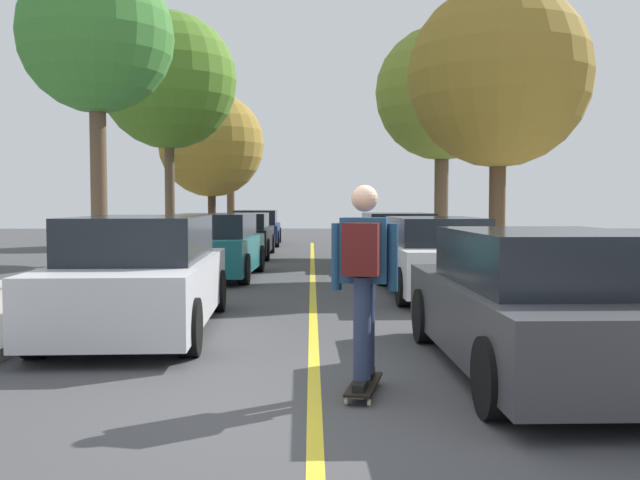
{
  "coord_description": "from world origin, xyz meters",
  "views": [
    {
      "loc": [
        -0.02,
        -5.74,
        1.67
      ],
      "look_at": [
        0.13,
        7.03,
        0.99
      ],
      "focal_mm": 39.52,
      "sensor_mm": 36.0,
      "label": 1
    }
  ],
  "objects_px": {
    "street_tree_left_near": "(169,81)",
    "street_tree_right_near": "(442,94)",
    "parked_car_left_nearest": "(142,276)",
    "parked_car_left_near": "(213,247)",
    "skateboarder": "(364,271)",
    "parked_car_right_near": "(436,257)",
    "street_tree_left_farthest": "(230,147)",
    "parked_car_right_nearest": "(542,304)",
    "street_tree_left_nearest": "(96,38)",
    "street_tree_left_far": "(211,145)",
    "street_tree_right_nearest": "(499,77)",
    "parked_car_left_far": "(240,235)",
    "skateboard": "(364,384)",
    "parked_car_left_farthest": "(256,228)",
    "parked_car_right_far": "(397,241)"
  },
  "relations": [
    {
      "from": "parked_car_right_near",
      "to": "street_tree_left_farthest",
      "type": "height_order",
      "value": "street_tree_left_farthest"
    },
    {
      "from": "street_tree_left_near",
      "to": "street_tree_right_near",
      "type": "xyz_separation_m",
      "value": [
        8.11,
        2.01,
        -0.04
      ]
    },
    {
      "from": "street_tree_left_nearest",
      "to": "parked_car_right_near",
      "type": "bearing_deg",
      "value": -6.32
    },
    {
      "from": "parked_car_left_near",
      "to": "skateboarder",
      "type": "bearing_deg",
      "value": -74.69
    },
    {
      "from": "street_tree_right_nearest",
      "to": "skateboard",
      "type": "distance_m",
      "value": 10.93
    },
    {
      "from": "skateboarder",
      "to": "parked_car_right_nearest",
      "type": "bearing_deg",
      "value": 23.68
    },
    {
      "from": "parked_car_left_far",
      "to": "parked_car_right_near",
      "type": "height_order",
      "value": "parked_car_right_near"
    },
    {
      "from": "parked_car_right_near",
      "to": "street_tree_right_near",
      "type": "distance_m",
      "value": 10.51
    },
    {
      "from": "street_tree_left_far",
      "to": "street_tree_left_farthest",
      "type": "relative_size",
      "value": 1.03
    },
    {
      "from": "street_tree_left_farthest",
      "to": "street_tree_right_near",
      "type": "bearing_deg",
      "value": -58.18
    },
    {
      "from": "parked_car_left_far",
      "to": "skateboarder",
      "type": "height_order",
      "value": "skateboarder"
    },
    {
      "from": "parked_car_right_nearest",
      "to": "skateboarder",
      "type": "relative_size",
      "value": 2.57
    },
    {
      "from": "parked_car_right_near",
      "to": "parked_car_right_far",
      "type": "bearing_deg",
      "value": 89.99
    },
    {
      "from": "parked_car_left_far",
      "to": "street_tree_right_nearest",
      "type": "bearing_deg",
      "value": -45.23
    },
    {
      "from": "street_tree_right_near",
      "to": "street_tree_left_near",
      "type": "bearing_deg",
      "value": -166.09
    },
    {
      "from": "parked_car_left_near",
      "to": "street_tree_left_nearest",
      "type": "relative_size",
      "value": 0.69
    },
    {
      "from": "parked_car_right_far",
      "to": "skateboarder",
      "type": "height_order",
      "value": "skateboarder"
    },
    {
      "from": "parked_car_left_farthest",
      "to": "street_tree_left_farthest",
      "type": "height_order",
      "value": "street_tree_left_farthest"
    },
    {
      "from": "street_tree_left_nearest",
      "to": "street_tree_right_near",
      "type": "distance_m",
      "value": 11.88
    },
    {
      "from": "parked_car_left_far",
      "to": "parked_car_left_farthest",
      "type": "bearing_deg",
      "value": 90.0
    },
    {
      "from": "parked_car_left_farthest",
      "to": "skateboarder",
      "type": "height_order",
      "value": "skateboarder"
    },
    {
      "from": "parked_car_left_far",
      "to": "street_tree_left_near",
      "type": "bearing_deg",
      "value": -137.48
    },
    {
      "from": "street_tree_left_nearest",
      "to": "skateboard",
      "type": "bearing_deg",
      "value": -58.62
    },
    {
      "from": "street_tree_left_far",
      "to": "street_tree_right_near",
      "type": "relative_size",
      "value": 0.85
    },
    {
      "from": "street_tree_left_far",
      "to": "parked_car_left_near",
      "type": "bearing_deg",
      "value": -81.87
    },
    {
      "from": "street_tree_left_near",
      "to": "parked_car_left_far",
      "type": "bearing_deg",
      "value": 42.52
    },
    {
      "from": "street_tree_right_near",
      "to": "street_tree_right_nearest",
      "type": "bearing_deg",
      "value": -90.0
    },
    {
      "from": "street_tree_left_near",
      "to": "street_tree_left_farthest",
      "type": "relative_size",
      "value": 1.19
    },
    {
      "from": "parked_car_left_near",
      "to": "street_tree_left_nearest",
      "type": "xyz_separation_m",
      "value": [
        -1.83,
        -2.3,
        4.07
      ]
    },
    {
      "from": "parked_car_left_far",
      "to": "skateboard",
      "type": "relative_size",
      "value": 5.17
    },
    {
      "from": "parked_car_right_nearest",
      "to": "parked_car_left_far",
      "type": "bearing_deg",
      "value": 106.62
    },
    {
      "from": "parked_car_left_nearest",
      "to": "street_tree_left_near",
      "type": "distance_m",
      "value": 11.93
    },
    {
      "from": "parked_car_left_near",
      "to": "street_tree_left_near",
      "type": "relative_size",
      "value": 0.61
    },
    {
      "from": "parked_car_left_near",
      "to": "parked_car_right_near",
      "type": "distance_m",
      "value": 5.37
    },
    {
      "from": "parked_car_right_nearest",
      "to": "parked_car_right_near",
      "type": "distance_m",
      "value": 5.9
    },
    {
      "from": "skateboard",
      "to": "street_tree_left_far",
      "type": "bearing_deg",
      "value": 101.31
    },
    {
      "from": "parked_car_right_far",
      "to": "street_tree_left_near",
      "type": "xyz_separation_m",
      "value": [
        -6.28,
        1.65,
        4.42
      ]
    },
    {
      "from": "street_tree_right_near",
      "to": "skateboard",
      "type": "xyz_separation_m",
      "value": [
        -3.62,
        -16.04,
        -4.97
      ]
    },
    {
      "from": "street_tree_right_near",
      "to": "skateboarder",
      "type": "height_order",
      "value": "street_tree_right_near"
    },
    {
      "from": "parked_car_left_far",
      "to": "street_tree_left_nearest",
      "type": "height_order",
      "value": "street_tree_left_nearest"
    },
    {
      "from": "parked_car_left_near",
      "to": "street_tree_left_far",
      "type": "height_order",
      "value": "street_tree_left_far"
    },
    {
      "from": "parked_car_left_nearest",
      "to": "street_tree_left_near",
      "type": "height_order",
      "value": "street_tree_left_near"
    },
    {
      "from": "parked_car_left_near",
      "to": "parked_car_left_far",
      "type": "distance_m",
      "value": 6.04
    },
    {
      "from": "skateboarder",
      "to": "street_tree_left_nearest",
      "type": "bearing_deg",
      "value": 121.22
    },
    {
      "from": "street_tree_right_nearest",
      "to": "skateboarder",
      "type": "height_order",
      "value": "street_tree_right_nearest"
    },
    {
      "from": "street_tree_left_nearest",
      "to": "street_tree_left_near",
      "type": "height_order",
      "value": "street_tree_left_near"
    },
    {
      "from": "parked_car_left_far",
      "to": "parked_car_left_nearest",
      "type": "bearing_deg",
      "value": -90.0
    },
    {
      "from": "parked_car_left_farthest",
      "to": "skateboard",
      "type": "height_order",
      "value": "parked_car_left_farthest"
    },
    {
      "from": "parked_car_left_farthest",
      "to": "street_tree_left_nearest",
      "type": "distance_m",
      "value": 15.25
    },
    {
      "from": "street_tree_left_farthest",
      "to": "parked_car_right_nearest",
      "type": "bearing_deg",
      "value": -77.5
    }
  ]
}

